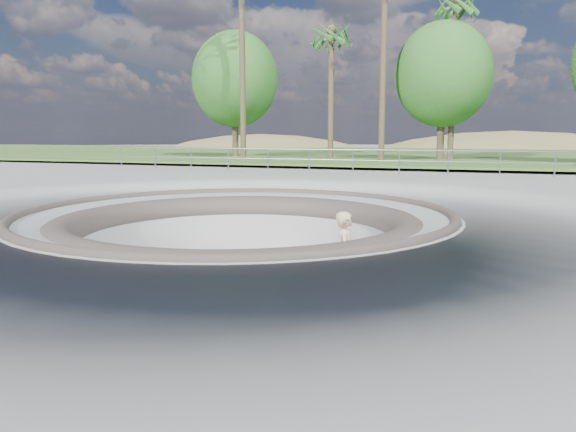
% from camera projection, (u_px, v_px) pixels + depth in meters
% --- Properties ---
extents(ground, '(180.00, 180.00, 0.00)m').
position_uv_depth(ground, '(237.00, 213.00, 13.33)').
color(ground, gray).
rests_on(ground, ground).
extents(skate_bowl, '(14.00, 14.00, 4.10)m').
position_uv_depth(skate_bowl, '(238.00, 287.00, 13.60)').
color(skate_bowl, gray).
rests_on(skate_bowl, ground).
extents(grass_strip, '(180.00, 36.00, 0.12)m').
position_uv_depth(grass_strip, '(416.00, 154.00, 44.96)').
color(grass_strip, '#366026').
rests_on(grass_strip, ground).
extents(distant_hills, '(103.20, 45.00, 28.60)m').
position_uv_depth(distant_hills, '(471.00, 209.00, 66.34)').
color(distant_hills, olive).
rests_on(distant_hills, ground).
extents(safety_railing, '(25.00, 0.06, 1.03)m').
position_uv_depth(safety_railing, '(353.00, 161.00, 24.41)').
color(safety_railing, gray).
rests_on(safety_railing, ground).
extents(skateboard, '(0.75, 0.45, 0.08)m').
position_uv_depth(skateboard, '(345.00, 301.00, 12.55)').
color(skateboard, brown).
rests_on(skateboard, ground).
extents(skater, '(0.60, 0.80, 1.99)m').
position_uv_depth(skater, '(346.00, 257.00, 12.40)').
color(skater, beige).
rests_on(skater, skateboard).
extents(palm_b, '(2.60, 2.60, 8.96)m').
position_uv_depth(palm_b, '(332.00, 38.00, 35.35)').
color(palm_b, brown).
rests_on(palm_b, ground).
extents(palm_d, '(2.60, 2.60, 10.47)m').
position_uv_depth(palm_d, '(456.00, 9.00, 33.63)').
color(palm_d, brown).
rests_on(palm_d, ground).
extents(bushy_tree_left, '(6.06, 5.51, 8.74)m').
position_uv_depth(bushy_tree_left, '(235.00, 79.00, 38.97)').
color(bushy_tree_left, brown).
rests_on(bushy_tree_left, ground).
extents(bushy_tree_mid, '(5.89, 5.35, 8.49)m').
position_uv_depth(bushy_tree_mid, '(443.00, 75.00, 34.29)').
color(bushy_tree_mid, brown).
rests_on(bushy_tree_mid, ground).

